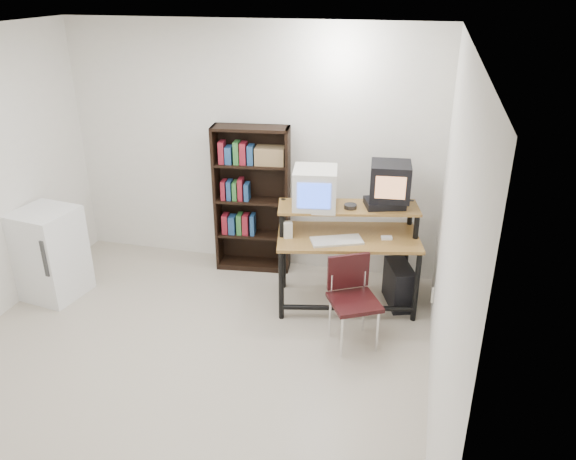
% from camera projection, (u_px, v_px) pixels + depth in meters
% --- Properties ---
extents(floor, '(4.00, 4.00, 0.01)m').
position_uv_depth(floor, '(183.00, 366.00, 4.69)').
color(floor, '#BCB19C').
rests_on(floor, ground).
extents(ceiling, '(4.00, 4.00, 0.01)m').
position_uv_depth(ceiling, '(151.00, 38.00, 3.61)').
color(ceiling, white).
rests_on(ceiling, back_wall).
extents(back_wall, '(4.00, 0.01, 2.60)m').
position_uv_depth(back_wall, '(250.00, 149.00, 5.92)').
color(back_wall, silver).
rests_on(back_wall, floor).
extents(right_wall, '(0.01, 4.00, 2.60)m').
position_uv_depth(right_wall, '(448.00, 252.00, 3.71)').
color(right_wall, silver).
rests_on(right_wall, floor).
extents(computer_desk, '(1.44, 0.93, 0.98)m').
position_uv_depth(computer_desk, '(348.00, 238.00, 5.32)').
color(computer_desk, olive).
rests_on(computer_desk, floor).
extents(crt_monitor, '(0.46, 0.46, 0.38)m').
position_uv_depth(crt_monitor, '(315.00, 188.00, 5.23)').
color(crt_monitor, beige).
rests_on(crt_monitor, computer_desk).
extents(vcr, '(0.42, 0.36, 0.08)m').
position_uv_depth(vcr, '(384.00, 204.00, 5.28)').
color(vcr, black).
rests_on(vcr, computer_desk).
extents(crt_tv, '(0.40, 0.40, 0.35)m').
position_uv_depth(crt_tv, '(390.00, 181.00, 5.23)').
color(crt_tv, black).
rests_on(crt_tv, vcr).
extents(cd_spindle, '(0.16, 0.16, 0.05)m').
position_uv_depth(cd_spindle, '(350.00, 207.00, 5.25)').
color(cd_spindle, '#26262B').
rests_on(cd_spindle, computer_desk).
extents(keyboard, '(0.51, 0.38, 0.03)m').
position_uv_depth(keyboard, '(337.00, 241.00, 5.16)').
color(keyboard, beige).
rests_on(keyboard, computer_desk).
extents(mousepad, '(0.26, 0.23, 0.01)m').
position_uv_depth(mousepad, '(385.00, 241.00, 5.21)').
color(mousepad, black).
rests_on(mousepad, computer_desk).
extents(mouse, '(0.11, 0.08, 0.03)m').
position_uv_depth(mouse, '(387.00, 238.00, 5.22)').
color(mouse, white).
rests_on(mouse, mousepad).
extents(desk_speaker, '(0.10, 0.10, 0.17)m').
position_uv_depth(desk_speaker, '(288.00, 230.00, 5.22)').
color(desk_speaker, beige).
rests_on(desk_speaker, computer_desk).
extents(pc_tower, '(0.34, 0.49, 0.42)m').
position_uv_depth(pc_tower, '(399.00, 284.00, 5.50)').
color(pc_tower, black).
rests_on(pc_tower, floor).
extents(school_chair, '(0.53, 0.53, 0.79)m').
position_uv_depth(school_chair, '(352.00, 292.00, 4.83)').
color(school_chair, black).
rests_on(school_chair, floor).
extents(bookshelf, '(0.82, 0.36, 1.59)m').
position_uv_depth(bookshelf, '(252.00, 197.00, 5.97)').
color(bookshelf, black).
rests_on(bookshelf, floor).
extents(mini_fridge, '(0.61, 0.62, 0.91)m').
position_uv_depth(mini_fridge, '(50.00, 253.00, 5.56)').
color(mini_fridge, white).
rests_on(mini_fridge, floor).
extents(wall_outlet, '(0.02, 0.08, 0.12)m').
position_uv_depth(wall_outlet, '(432.00, 295.00, 5.14)').
color(wall_outlet, beige).
rests_on(wall_outlet, right_wall).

